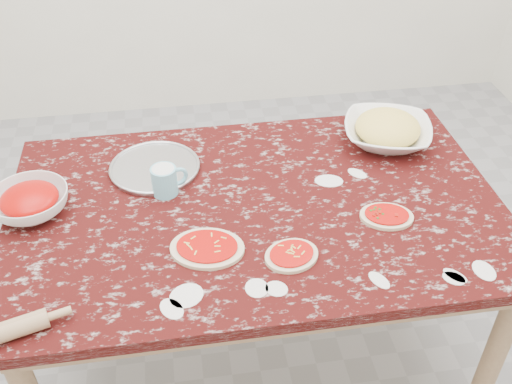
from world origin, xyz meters
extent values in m
plane|color=gray|center=(0.00, 0.00, 0.00)|extent=(4.00, 4.00, 0.00)
cube|color=black|center=(0.00, 0.00, 0.73)|extent=(1.60, 1.00, 0.04)
cube|color=#957854|center=(0.00, 0.00, 0.67)|extent=(1.50, 0.90, 0.08)
cylinder|color=#957854|center=(0.72, -0.42, 0.35)|extent=(0.07, 0.07, 0.71)
cylinder|color=#957854|center=(-0.72, 0.42, 0.35)|extent=(0.07, 0.07, 0.71)
cylinder|color=#957854|center=(0.72, 0.42, 0.35)|extent=(0.07, 0.07, 0.71)
cylinder|color=#B2B2B7|center=(-0.32, 0.24, 0.76)|extent=(0.40, 0.40, 0.01)
imported|color=white|center=(-0.71, 0.07, 0.79)|extent=(0.30, 0.30, 0.08)
imported|color=white|center=(0.54, 0.29, 0.79)|extent=(0.40, 0.40, 0.08)
cylinder|color=#73C7DF|center=(-0.29, 0.11, 0.80)|extent=(0.08, 0.08, 0.10)
torus|color=#73C7DF|center=(-0.24, 0.12, 0.80)|extent=(0.07, 0.04, 0.07)
cylinder|color=silver|center=(-0.29, 0.11, 0.83)|extent=(0.07, 0.07, 0.01)
ellipsoid|color=beige|center=(-0.18, -0.19, 0.76)|extent=(0.26, 0.22, 0.01)
ellipsoid|color=red|center=(-0.18, -0.19, 0.76)|extent=(0.21, 0.18, 0.00)
ellipsoid|color=beige|center=(0.06, -0.26, 0.76)|extent=(0.19, 0.18, 0.01)
ellipsoid|color=red|center=(0.06, -0.26, 0.76)|extent=(0.16, 0.14, 0.00)
ellipsoid|color=beige|center=(0.40, -0.13, 0.76)|extent=(0.19, 0.16, 0.01)
ellipsoid|color=red|center=(0.40, -0.13, 0.76)|extent=(0.16, 0.13, 0.00)
camera|label=1|loc=(-0.23, -1.47, 1.96)|focal=41.40mm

